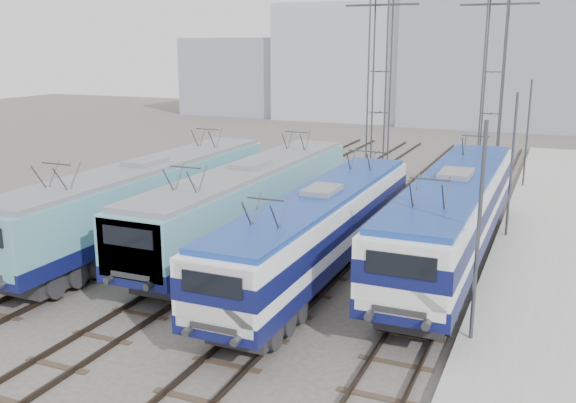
# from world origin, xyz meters

# --- Properties ---
(ground) EXTENTS (160.00, 160.00, 0.00)m
(ground) POSITION_xyz_m (0.00, 0.00, 0.00)
(ground) COLOR #514C47
(platform) EXTENTS (4.00, 70.00, 0.30)m
(platform) POSITION_xyz_m (10.20, 8.00, 0.15)
(platform) COLOR #9E9E99
(platform) RESTS_ON ground
(locomotive_far_left) EXTENTS (2.94, 18.59, 3.50)m
(locomotive_far_left) POSITION_xyz_m (-6.75, 6.78, 2.31)
(locomotive_far_left) COLOR #0D1246
(locomotive_far_left) RESTS_ON ground
(locomotive_center_left) EXTENTS (2.87, 18.14, 3.41)m
(locomotive_center_left) POSITION_xyz_m (-2.25, 8.47, 2.26)
(locomotive_center_left) COLOR #0D1246
(locomotive_center_left) RESTS_ON ground
(locomotive_center_right) EXTENTS (2.71, 17.14, 3.22)m
(locomotive_center_right) POSITION_xyz_m (2.25, 5.71, 2.20)
(locomotive_center_right) COLOR #0D1246
(locomotive_center_right) RESTS_ON ground
(locomotive_far_right) EXTENTS (2.97, 18.77, 3.53)m
(locomotive_far_right) POSITION_xyz_m (6.75, 9.36, 2.39)
(locomotive_far_right) COLOR #0D1246
(locomotive_far_right) RESTS_ON ground
(catenary_tower_west) EXTENTS (4.50, 1.20, 12.00)m
(catenary_tower_west) POSITION_xyz_m (0.00, 22.00, 6.64)
(catenary_tower_west) COLOR #3F4247
(catenary_tower_west) RESTS_ON ground
(catenary_tower_east) EXTENTS (4.50, 1.20, 12.00)m
(catenary_tower_east) POSITION_xyz_m (6.50, 24.00, 6.64)
(catenary_tower_east) COLOR #3F4247
(catenary_tower_east) RESTS_ON ground
(mast_front) EXTENTS (0.12, 0.12, 7.00)m
(mast_front) POSITION_xyz_m (8.60, 2.00, 3.50)
(mast_front) COLOR #3F4247
(mast_front) RESTS_ON ground
(mast_mid) EXTENTS (0.12, 0.12, 7.00)m
(mast_mid) POSITION_xyz_m (8.60, 14.00, 3.50)
(mast_mid) COLOR #3F4247
(mast_mid) RESTS_ON ground
(mast_rear) EXTENTS (0.12, 0.12, 7.00)m
(mast_rear) POSITION_xyz_m (8.60, 26.00, 3.50)
(mast_rear) COLOR #3F4247
(mast_rear) RESTS_ON ground
(building_west) EXTENTS (18.00, 12.00, 14.00)m
(building_west) POSITION_xyz_m (-14.00, 62.00, 7.00)
(building_west) COLOR #A7ADBA
(building_west) RESTS_ON ground
(building_center) EXTENTS (22.00, 14.00, 18.00)m
(building_center) POSITION_xyz_m (4.00, 62.00, 9.00)
(building_center) COLOR gray
(building_center) RESTS_ON ground
(building_far_west) EXTENTS (14.00, 10.00, 10.00)m
(building_far_west) POSITION_xyz_m (-30.00, 62.00, 5.00)
(building_far_west) COLOR gray
(building_far_west) RESTS_ON ground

